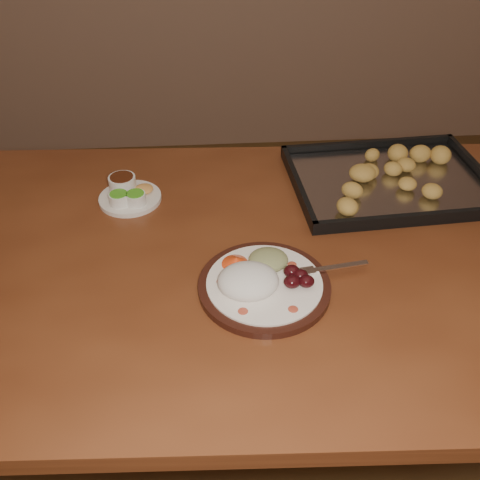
{
  "coord_description": "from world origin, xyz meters",
  "views": [
    {
      "loc": [
        -0.19,
        -0.71,
        1.47
      ],
      "look_at": [
        -0.13,
        0.16,
        0.77
      ],
      "focal_mm": 40.0,
      "sensor_mm": 36.0,
      "label": 1
    }
  ],
  "objects": [
    {
      "name": "baking_tray",
      "position": [
        0.25,
        0.38,
        0.77
      ],
      "size": [
        0.5,
        0.38,
        0.05
      ],
      "rotation": [
        0.0,
        0.0,
        0.07
      ],
      "color": "black",
      "rests_on": "dining_table"
    },
    {
      "name": "condiment_saucer",
      "position": [
        -0.38,
        0.36,
        0.77
      ],
      "size": [
        0.15,
        0.15,
        0.05
      ],
      "rotation": [
        0.0,
        0.0,
        0.28
      ],
      "color": "silver",
      "rests_on": "dining_table"
    },
    {
      "name": "dining_table",
      "position": [
        -0.13,
        0.14,
        0.65
      ],
      "size": [
        1.54,
        0.96,
        0.75
      ],
      "rotation": [
        0.0,
        0.0,
        -0.04
      ],
      "color": "brown",
      "rests_on": "ground"
    },
    {
      "name": "dinner_plate",
      "position": [
        -0.1,
        0.03,
        0.77
      ],
      "size": [
        0.34,
        0.25,
        0.06
      ],
      "rotation": [
        0.0,
        0.0,
        0.14
      ],
      "color": "black",
      "rests_on": "dining_table"
    }
  ]
}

